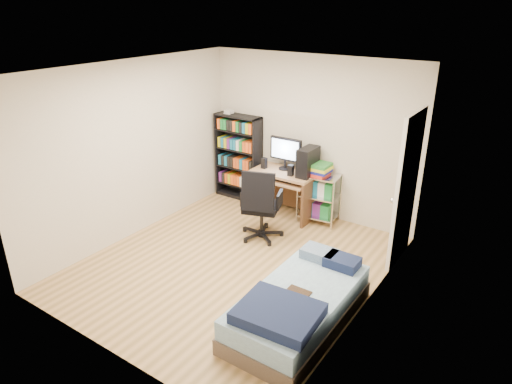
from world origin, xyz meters
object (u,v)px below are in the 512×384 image
Objects in this scene: media_shelf at (238,156)px; bed at (298,306)px; office_chair at (261,217)px; computer_desk at (291,176)px.

bed is (2.56, -2.42, -0.52)m from media_shelf.
office_chair is at bearing 135.42° from bed.
computer_desk is 0.69× the size of bed.
office_chair is at bearing -42.06° from media_shelf.
media_shelf is 0.84× the size of bed.
computer_desk is 1.17× the size of office_chair.
media_shelf reaches higher than office_chair.
media_shelf is at bearing 172.66° from computer_desk.
computer_desk is at bearing -7.34° from media_shelf.
computer_desk is 0.97m from office_chair.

